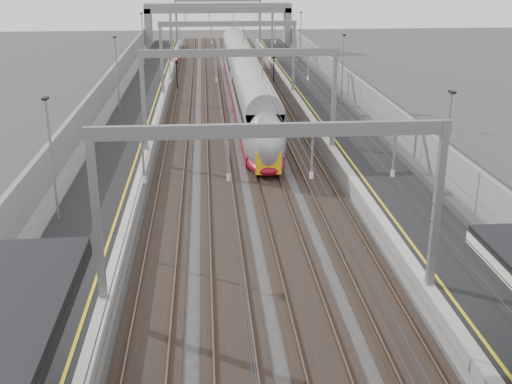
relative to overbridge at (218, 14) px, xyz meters
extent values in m
cube|color=black|center=(-8.00, -55.00, -4.81)|extent=(4.00, 120.00, 1.00)
cube|color=black|center=(8.00, -55.00, -4.81)|extent=(4.00, 120.00, 1.00)
cube|color=black|center=(-4.50, -55.00, -5.27)|extent=(2.40, 140.00, 0.08)
cube|color=brown|center=(-5.22, -55.00, -5.18)|extent=(0.07, 140.00, 0.14)
cube|color=brown|center=(-3.78, -55.00, -5.18)|extent=(0.07, 140.00, 0.14)
cube|color=black|center=(-1.50, -55.00, -5.27)|extent=(2.40, 140.00, 0.08)
cube|color=brown|center=(-2.22, -55.00, -5.18)|extent=(0.07, 140.00, 0.14)
cube|color=brown|center=(-0.78, -55.00, -5.18)|extent=(0.07, 140.00, 0.14)
cube|color=black|center=(1.50, -55.00, -5.27)|extent=(2.40, 140.00, 0.08)
cube|color=brown|center=(0.78, -55.00, -5.18)|extent=(0.07, 140.00, 0.14)
cube|color=brown|center=(2.22, -55.00, -5.18)|extent=(0.07, 140.00, 0.14)
cube|color=black|center=(4.50, -55.00, -5.27)|extent=(2.40, 140.00, 0.08)
cube|color=brown|center=(3.78, -55.00, -5.18)|extent=(0.07, 140.00, 0.14)
cube|color=brown|center=(5.22, -55.00, -5.18)|extent=(0.07, 140.00, 0.14)
cube|color=gray|center=(-6.30, -78.00, -1.01)|extent=(0.28, 0.28, 6.60)
cube|color=gray|center=(6.30, -78.00, -1.01)|extent=(0.28, 0.28, 6.60)
cube|color=gray|center=(0.00, -78.00, 2.04)|extent=(13.00, 0.25, 0.50)
cube|color=gray|center=(-6.30, -58.00, -1.01)|extent=(0.28, 0.28, 6.60)
cube|color=gray|center=(6.30, -58.00, -1.01)|extent=(0.28, 0.28, 6.60)
cube|color=gray|center=(0.00, -58.00, 2.04)|extent=(13.00, 0.25, 0.50)
cube|color=gray|center=(-6.30, -38.00, -1.01)|extent=(0.28, 0.28, 6.60)
cube|color=gray|center=(6.30, -38.00, -1.01)|extent=(0.28, 0.28, 6.60)
cube|color=gray|center=(0.00, -38.00, 2.04)|extent=(13.00, 0.25, 0.50)
cube|color=gray|center=(-6.30, -18.00, -1.01)|extent=(0.28, 0.28, 6.60)
cube|color=gray|center=(6.30, -18.00, -1.01)|extent=(0.28, 0.28, 6.60)
cube|color=gray|center=(0.00, -18.00, 2.04)|extent=(13.00, 0.25, 0.50)
cube|color=gray|center=(-6.30, 0.00, -1.01)|extent=(0.28, 0.28, 6.60)
cube|color=gray|center=(6.30, 0.00, -1.01)|extent=(0.28, 0.28, 6.60)
cube|color=gray|center=(0.00, 0.00, 2.04)|extent=(13.00, 0.25, 0.50)
cylinder|color=#262628|center=(-4.50, -50.00, 0.19)|extent=(0.03, 140.00, 0.03)
cylinder|color=#262628|center=(-1.50, -50.00, 0.19)|extent=(0.03, 140.00, 0.03)
cylinder|color=#262628|center=(1.50, -50.00, 0.19)|extent=(0.03, 140.00, 0.03)
cylinder|color=#262628|center=(4.50, -50.00, 0.19)|extent=(0.03, 140.00, 0.03)
cube|color=slate|center=(0.00, 0.00, 0.89)|extent=(22.00, 2.20, 1.40)
cube|color=slate|center=(-10.50, 0.00, -2.21)|extent=(1.00, 2.20, 6.20)
cube|color=slate|center=(10.50, 0.00, -2.21)|extent=(1.00, 2.20, 6.20)
cube|color=slate|center=(-11.20, -55.00, -3.71)|extent=(0.30, 120.00, 3.20)
cube|color=slate|center=(11.20, -55.00, -3.71)|extent=(0.30, 120.00, 3.20)
cube|color=maroon|center=(1.50, -49.41, -4.73)|extent=(2.54, 21.65, 0.75)
cube|color=#97979C|center=(1.50, -49.41, -2.95)|extent=(2.54, 21.65, 2.82)
cube|color=black|center=(1.50, -56.99, -5.04)|extent=(1.88, 2.26, 0.47)
cube|color=maroon|center=(1.50, -27.39, -4.73)|extent=(2.54, 21.65, 0.75)
cube|color=#97979C|center=(1.50, -27.39, -2.95)|extent=(2.54, 21.65, 2.82)
cube|color=black|center=(1.50, -34.96, -5.04)|extent=(1.88, 2.26, 0.47)
ellipsoid|color=#97979C|center=(1.50, -60.43, -3.23)|extent=(2.54, 4.89, 3.95)
cube|color=#FCB70D|center=(1.50, -62.45, -4.07)|extent=(1.60, 0.12, 1.41)
cube|color=black|center=(1.50, -62.03, -2.66)|extent=(1.51, 0.55, 0.89)
cylinder|color=black|center=(-5.20, -31.59, -3.81)|extent=(0.12, 0.12, 3.00)
cube|color=black|center=(-5.20, -31.59, -2.21)|extent=(0.32, 0.22, 0.75)
sphere|color=red|center=(-5.20, -31.72, -2.06)|extent=(0.16, 0.16, 0.16)
cylinder|color=black|center=(3.20, -28.42, -3.81)|extent=(0.12, 0.12, 3.00)
cube|color=black|center=(3.20, -28.42, -2.21)|extent=(0.32, 0.22, 0.75)
sphere|color=red|center=(3.20, -28.55, -2.06)|extent=(0.16, 0.16, 0.16)
cylinder|color=black|center=(5.40, -28.54, -3.81)|extent=(0.12, 0.12, 3.00)
cube|color=black|center=(5.40, -28.54, -2.21)|extent=(0.32, 0.22, 0.75)
sphere|color=red|center=(5.40, -28.67, -2.06)|extent=(0.16, 0.16, 0.16)
camera|label=1|loc=(-2.26, -99.79, 7.68)|focal=45.00mm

